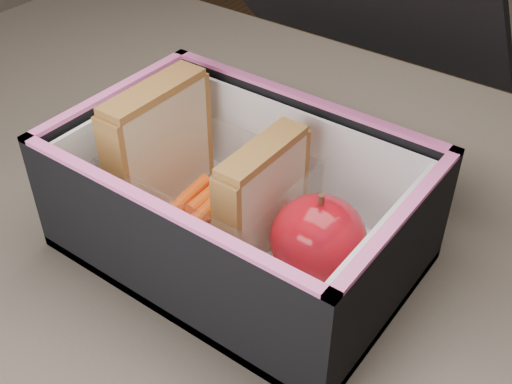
% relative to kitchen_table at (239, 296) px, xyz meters
% --- Properties ---
extents(kitchen_table, '(1.20, 0.80, 0.75)m').
position_rel_kitchen_table_xyz_m(kitchen_table, '(0.00, 0.00, 0.00)').
color(kitchen_table, brown).
rests_on(kitchen_table, ground).
extents(lunch_bag, '(0.29, 0.32, 0.25)m').
position_rel_kitchen_table_xyz_m(lunch_bag, '(0.02, -0.01, 0.15)').
color(lunch_bag, black).
rests_on(lunch_bag, kitchen_table).
extents(plastic_tub, '(0.16, 0.12, 0.07)m').
position_rel_kitchen_table_xyz_m(plastic_tub, '(-0.02, -0.02, 0.14)').
color(plastic_tub, white).
rests_on(plastic_tub, lunch_bag).
extents(sandwich_left, '(0.03, 0.10, 0.12)m').
position_rel_kitchen_table_xyz_m(sandwich_left, '(-0.07, -0.02, 0.16)').
color(sandwich_left, tan).
rests_on(sandwich_left, plastic_tub).
extents(sandwich_right, '(0.03, 0.09, 0.10)m').
position_rel_kitchen_table_xyz_m(sandwich_right, '(0.04, -0.02, 0.16)').
color(sandwich_right, tan).
rests_on(sandwich_right, plastic_tub).
extents(carrot_sticks, '(0.05, 0.15, 0.03)m').
position_rel_kitchen_table_xyz_m(carrot_sticks, '(-0.02, -0.02, 0.12)').
color(carrot_sticks, '#F14B14').
rests_on(carrot_sticks, plastic_tub).
extents(paper_napkin, '(0.10, 0.10, 0.01)m').
position_rel_kitchen_table_xyz_m(paper_napkin, '(0.10, -0.02, 0.11)').
color(paper_napkin, white).
rests_on(paper_napkin, lunch_bag).
extents(red_apple, '(0.10, 0.10, 0.08)m').
position_rel_kitchen_table_xyz_m(red_apple, '(0.10, -0.02, 0.15)').
color(red_apple, maroon).
rests_on(red_apple, paper_napkin).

